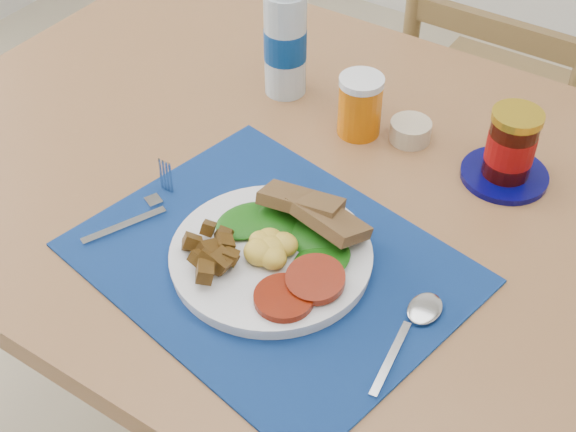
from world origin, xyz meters
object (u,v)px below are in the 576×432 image
at_px(jam_on_saucer, 510,150).
at_px(water_bottle, 285,35).
at_px(breakfast_plate, 266,252).
at_px(chair_far, 505,66).
at_px(juice_glass, 360,107).

bearing_deg(jam_on_saucer, water_bottle, 178.12).
bearing_deg(breakfast_plate, jam_on_saucer, 58.48).
distance_m(chair_far, jam_on_saucer, 0.65).
relative_size(water_bottle, juice_glass, 2.54).
distance_m(breakfast_plate, jam_on_saucer, 0.39).
bearing_deg(water_bottle, breakfast_plate, -59.94).
bearing_deg(breakfast_plate, chair_far, 88.48).
distance_m(juice_glass, jam_on_saucer, 0.24).
distance_m(water_bottle, juice_glass, 0.17).
relative_size(water_bottle, jam_on_saucer, 1.85).
bearing_deg(juice_glass, water_bottle, 168.24).
bearing_deg(jam_on_saucer, breakfast_plate, -119.57).
bearing_deg(chair_far, jam_on_saucer, 109.01).
relative_size(breakfast_plate, jam_on_saucer, 2.03).
bearing_deg(water_bottle, juice_glass, -11.76).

